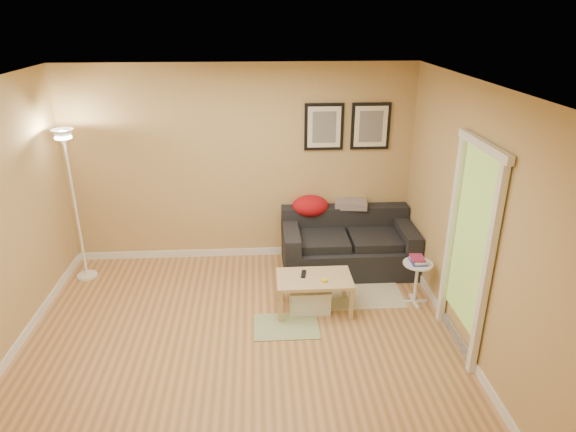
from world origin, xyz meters
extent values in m
plane|color=tan|center=(0.00, 0.00, 0.00)|extent=(4.50, 4.50, 0.00)
plane|color=white|center=(0.00, 0.00, 2.60)|extent=(4.50, 4.50, 0.00)
plane|color=tan|center=(0.00, 2.00, 1.30)|extent=(4.50, 0.00, 4.50)
plane|color=tan|center=(0.00, -2.00, 1.30)|extent=(4.50, 0.00, 4.50)
plane|color=tan|center=(2.25, 0.00, 1.30)|extent=(0.00, 4.00, 4.00)
cube|color=white|center=(0.00, 1.99, 0.05)|extent=(4.50, 0.02, 0.10)
cube|color=white|center=(-2.24, 0.00, 0.05)|extent=(0.02, 4.00, 0.10)
cube|color=white|center=(2.24, 0.00, 0.05)|extent=(0.02, 4.00, 0.10)
cube|color=beige|center=(1.30, 0.94, 0.01)|extent=(1.25, 0.85, 0.01)
cube|color=#668C4C|center=(0.49, 0.24, 0.01)|extent=(0.70, 0.50, 0.01)
cube|color=black|center=(0.71, 0.63, 0.43)|extent=(0.08, 0.17, 0.02)
cylinder|color=yellow|center=(0.93, 0.46, 0.43)|extent=(0.07, 0.07, 0.03)
camera|label=1|loc=(0.23, -4.31, 3.19)|focal=31.27mm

